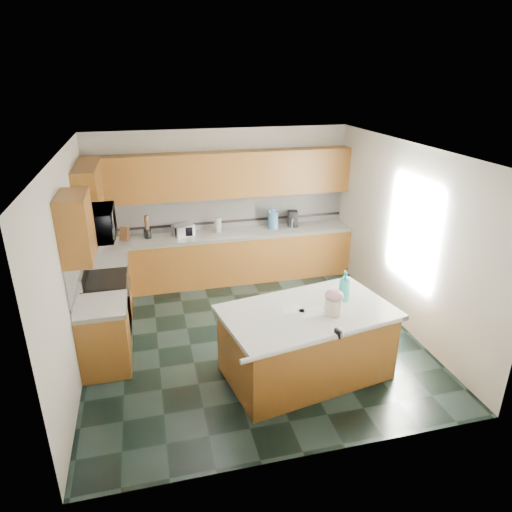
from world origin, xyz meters
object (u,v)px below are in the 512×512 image
object	(u,v)px
island_base	(306,345)
toaster_oven	(183,230)
island_top	(308,312)
knife_block	(125,234)
treat_jar	(333,306)
soap_bottle_island	(344,286)
coffee_maker	(293,219)

from	to	relation	value
island_base	toaster_oven	bearing A→B (deg)	101.07
island_base	island_top	world-z (taller)	island_top
island_base	knife_block	size ratio (longest dim) A/B	8.14
knife_block	island_base	bearing A→B (deg)	-33.76
treat_jar	toaster_oven	size ratio (longest dim) A/B	0.61
island_top	toaster_oven	bearing A→B (deg)	101.07
island_base	soap_bottle_island	size ratio (longest dim) A/B	4.90
island_base	soap_bottle_island	xyz separation A→B (m)	(0.53, 0.15, 0.69)
knife_block	toaster_oven	world-z (taller)	knife_block
island_top	knife_block	xyz separation A→B (m)	(-2.19, 3.06, 0.15)
soap_bottle_island	coffee_maker	world-z (taller)	soap_bottle_island
toaster_oven	coffee_maker	bearing A→B (deg)	-22.46
treat_jar	knife_block	world-z (taller)	knife_block
island_top	coffee_maker	world-z (taller)	coffee_maker
island_base	coffee_maker	distance (m)	3.26
treat_jar	coffee_maker	distance (m)	3.29
island_base	treat_jar	xyz separation A→B (m)	(0.26, -0.16, 0.60)
knife_block	toaster_oven	size ratio (longest dim) A/B	0.70
knife_block	island_top	bearing A→B (deg)	-33.76
toaster_oven	soap_bottle_island	bearing A→B (deg)	-82.63
soap_bottle_island	knife_block	world-z (taller)	soap_bottle_island
treat_jar	soap_bottle_island	distance (m)	0.42
island_base	knife_block	world-z (taller)	knife_block
island_top	knife_block	world-z (taller)	knife_block
soap_bottle_island	knife_block	bearing A→B (deg)	143.38
coffee_maker	knife_block	bearing A→B (deg)	-169.28
coffee_maker	treat_jar	bearing A→B (deg)	-89.62
soap_bottle_island	knife_block	size ratio (longest dim) A/B	1.66
toaster_oven	island_base	bearing A→B (deg)	-91.87
toaster_oven	coffee_maker	distance (m)	2.02
coffee_maker	soap_bottle_island	bearing A→B (deg)	-85.44
knife_block	toaster_oven	bearing A→B (deg)	20.62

